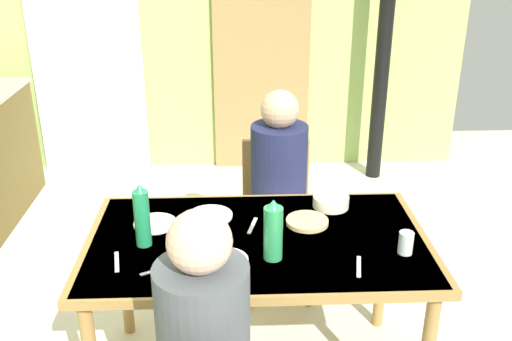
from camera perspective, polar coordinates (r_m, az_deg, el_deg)
name	(u,v)px	position (r m, az deg, el deg)	size (l,w,h in m)	color
wall_back	(210,2)	(4.87, -4.55, 16.23)	(4.24, 0.10, 2.80)	#9EC062
door_wooden	(261,53)	(4.86, 0.55, 11.52)	(0.80, 0.05, 2.00)	olive
stove_pipe_column	(387,7)	(4.67, 12.84, 15.46)	(0.12, 0.12, 2.80)	black
curtain_panel	(84,33)	(4.94, -16.62, 12.85)	(0.90, 0.03, 2.35)	white
dining_table	(257,253)	(2.52, 0.14, -8.15)	(1.46, 0.85, 0.75)	olive
chair_far_diner	(276,208)	(3.29, 2.03, -3.69)	(0.40, 0.40, 0.87)	olive
person_near_diner	(204,331)	(1.93, -5.19, -15.51)	(0.30, 0.37, 0.77)	#4E5060
person_far_diner	(279,171)	(3.05, 2.29, -0.09)	(0.30, 0.37, 0.77)	#191D41
water_bottle_green_near	(142,217)	(2.42, -11.19, -4.48)	(0.07, 0.07, 0.28)	#1D854F
water_bottle_green_far	(273,231)	(2.28, 1.70, -6.03)	(0.08, 0.08, 0.26)	#2E9753
serving_bowl_center	(331,201)	(2.75, 7.41, -3.05)	(0.17, 0.17, 0.06)	#F0E6C7
dinner_plate_near_left	(155,223)	(2.62, -9.93, -5.18)	(0.19, 0.19, 0.01)	white
dinner_plate_near_right	(210,216)	(2.65, -4.56, -4.47)	(0.21, 0.21, 0.01)	white
dinner_plate_far_center	(224,261)	(2.32, -3.16, -8.90)	(0.19, 0.19, 0.01)	white
drinking_glass_by_near_diner	(406,243)	(2.43, 14.58, -6.93)	(0.06, 0.06, 0.09)	silver
bread_plate_sliced	(307,222)	(2.60, 5.08, -5.05)	(0.19, 0.19, 0.02)	#DBB77A
cutlery_knife_near	(359,267)	(2.32, 10.12, -9.33)	(0.15, 0.02, 0.00)	silver
cutlery_fork_near	(117,262)	(2.38, -13.59, -8.75)	(0.15, 0.02, 0.00)	silver
cutlery_knife_far	(252,226)	(2.57, -0.35, -5.47)	(0.15, 0.02, 0.00)	silver
cutlery_fork_far	(159,270)	(2.30, -9.59, -9.64)	(0.15, 0.02, 0.00)	silver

